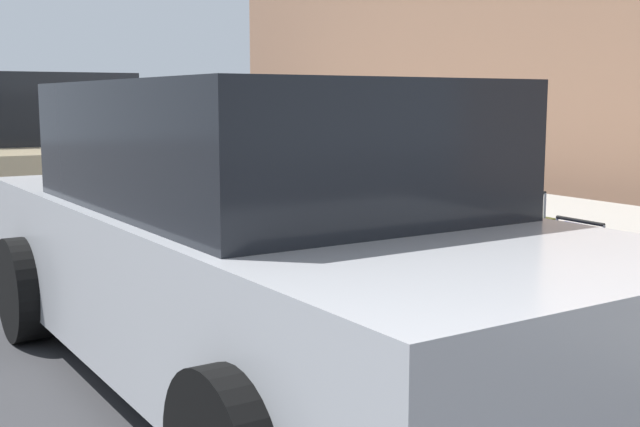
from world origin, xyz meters
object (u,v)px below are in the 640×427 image
object	(u,v)px
suitcase_maroon_4	(391,213)
suitcase_black_6	(333,199)
suitcase_olive_1	(524,250)
suitcase_teal_3	(420,218)
fire_hydrant	(266,178)
parked_car_beige_1	(38,161)
suitcase_red_5	(363,202)
suitcase_navy_7	(306,189)
parked_car_silver_0	(260,243)
bollard_post	(229,175)
suitcase_silver_2	(471,223)
suitcase_navy_0	(578,264)

from	to	relation	value
suitcase_maroon_4	suitcase_black_6	world-z (taller)	suitcase_black_6
suitcase_olive_1	suitcase_teal_3	world-z (taller)	suitcase_teal_3
fire_hydrant	parked_car_beige_1	world-z (taller)	parked_car_beige_1
suitcase_red_5	suitcase_black_6	distance (m)	0.54
suitcase_maroon_4	suitcase_black_6	bearing A→B (deg)	-3.55
suitcase_navy_7	parked_car_beige_1	xyz separation A→B (m)	(1.62, 2.41, 0.29)
fire_hydrant	parked_car_silver_0	world-z (taller)	parked_car_silver_0
bollard_post	suitcase_teal_3	bearing A→B (deg)	-178.71
suitcase_navy_7	fire_hydrant	world-z (taller)	fire_hydrant
bollard_post	parked_car_silver_0	bearing A→B (deg)	157.12
fire_hydrant	suitcase_navy_7	bearing A→B (deg)	-174.33
suitcase_silver_2	suitcase_navy_7	xyz separation A→B (m)	(2.71, -0.09, -0.01)
suitcase_navy_0	suitcase_teal_3	world-z (taller)	suitcase_teal_3
suitcase_maroon_4	suitcase_red_5	world-z (taller)	suitcase_maroon_4
fire_hydrant	parked_car_silver_0	bearing A→B (deg)	152.53
suitcase_olive_1	parked_car_beige_1	bearing A→B (deg)	25.61
suitcase_navy_0	suitcase_red_5	xyz separation A→B (m)	(2.71, -0.13, 0.10)
suitcase_black_6	parked_car_beige_1	size ratio (longest dim) A/B	0.19
bollard_post	parked_car_beige_1	xyz separation A→B (m)	(0.15, 2.18, 0.25)
suitcase_maroon_4	bollard_post	xyz separation A→B (m)	(3.09, 0.16, 0.09)
suitcase_maroon_4	parked_car_beige_1	world-z (taller)	parked_car_beige_1
suitcase_silver_2	suitcase_red_5	bearing A→B (deg)	-2.97
suitcase_red_5	suitcase_silver_2	bearing A→B (deg)	177.03
suitcase_black_6	bollard_post	size ratio (longest dim) A/B	1.14
suitcase_silver_2	parked_car_beige_1	size ratio (longest dim) A/B	0.22
suitcase_silver_2	fire_hydrant	xyz separation A→B (m)	(3.49, -0.01, 0.05)
suitcase_navy_7	suitcase_red_5	bearing A→B (deg)	179.87
suitcase_teal_3	fire_hydrant	world-z (taller)	suitcase_teal_3
suitcase_silver_2	suitcase_navy_7	distance (m)	2.71
suitcase_navy_0	fire_hydrant	xyz separation A→B (m)	(4.58, -0.05, 0.18)
suitcase_olive_1	suitcase_silver_2	xyz separation A→B (m)	(0.56, 0.02, 0.13)
suitcase_teal_3	suitcase_black_6	world-z (taller)	suitcase_teal_3
suitcase_navy_0	suitcase_silver_2	distance (m)	1.11
suitcase_olive_1	suitcase_black_6	size ratio (longest dim) A/B	0.75
suitcase_teal_3	bollard_post	size ratio (longest dim) A/B	1.21
suitcase_red_5	suitcase_navy_0	bearing A→B (deg)	177.30
suitcase_navy_7	suitcase_olive_1	bearing A→B (deg)	178.77
suitcase_teal_3	suitcase_black_6	size ratio (longest dim) A/B	1.07
suitcase_navy_7	bollard_post	xyz separation A→B (m)	(1.46, 0.23, 0.04)
suitcase_navy_0	suitcase_black_6	xyz separation A→B (m)	(3.25, -0.13, 0.07)
suitcase_teal_3	parked_car_silver_0	world-z (taller)	parked_car_silver_0
parked_car_silver_0	suitcase_maroon_4	bearing A→B (deg)	-48.39
suitcase_teal_3	suitcase_maroon_4	size ratio (longest dim) A/B	1.07
suitcase_black_6	suitcase_teal_3	bearing A→B (deg)	174.87
suitcase_teal_3	parked_car_beige_1	xyz separation A→B (m)	(3.77, 2.27, 0.31)
suitcase_olive_1	suitcase_red_5	xyz separation A→B (m)	(2.17, -0.07, 0.10)
suitcase_olive_1	parked_car_beige_1	xyz separation A→B (m)	(4.88, 2.34, 0.41)
suitcase_olive_1	suitcase_black_6	bearing A→B (deg)	-1.44
parked_car_beige_1	suitcase_black_6	bearing A→B (deg)	-132.07
suitcase_silver_2	fire_hydrant	distance (m)	3.49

